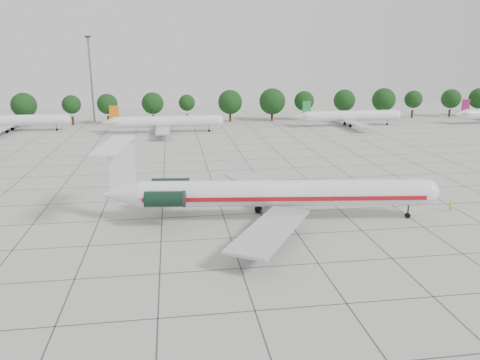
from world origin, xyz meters
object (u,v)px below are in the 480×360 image
at_px(bg_airliner_d, 351,116).
at_px(floodlight_mast, 91,74).
at_px(main_airliner, 265,193).
at_px(bg_airliner_c, 166,122).
at_px(bg_airliner_b, 12,121).
at_px(ground_crew, 450,206).

height_order(bg_airliner_d, floodlight_mast, floodlight_mast).
relative_size(main_airliner, floodlight_mast, 1.69).
bearing_deg(bg_airliner_c, floodlight_mast, 131.73).
bearing_deg(bg_airliner_b, bg_airliner_c, -10.85).
relative_size(bg_airliner_b, floodlight_mast, 1.11).
bearing_deg(floodlight_mast, bg_airliner_c, -48.27).
xyz_separation_m(bg_airliner_b, floodlight_mast, (18.89, 17.09, 11.37)).
bearing_deg(bg_airliner_d, bg_airliner_c, -175.62).
height_order(bg_airliner_b, floodlight_mast, floodlight_mast).
distance_m(bg_airliner_d, floodlight_mast, 78.79).
xyz_separation_m(bg_airliner_c, bg_airliner_d, (52.82, 4.05, 0.00)).
relative_size(bg_airliner_c, bg_airliner_d, 1.00).
xyz_separation_m(main_airliner, bg_airliner_b, (-54.00, 77.42, -0.66)).
bearing_deg(bg_airliner_c, ground_crew, -61.38).
bearing_deg(main_airliner, floodlight_mast, 117.09).
height_order(bg_airliner_c, floodlight_mast, floodlight_mast).
relative_size(bg_airliner_b, bg_airliner_c, 1.00).
distance_m(main_airliner, bg_airliner_d, 83.75).
relative_size(ground_crew, bg_airliner_d, 0.06).
distance_m(bg_airliner_c, floodlight_mast, 35.36).
height_order(ground_crew, bg_airliner_d, bg_airliner_d).
distance_m(main_airliner, ground_crew, 25.58).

